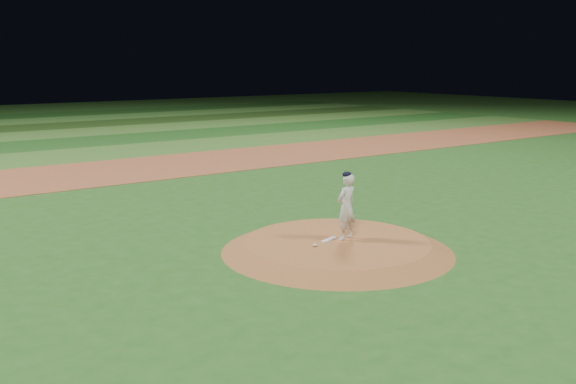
# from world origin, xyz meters

# --- Properties ---
(ground) EXTENTS (120.00, 120.00, 0.00)m
(ground) POSITION_xyz_m (0.00, 0.00, 0.00)
(ground) COLOR #24561B
(ground) RESTS_ON ground
(infield_dirt_band) EXTENTS (70.00, 6.00, 0.02)m
(infield_dirt_band) POSITION_xyz_m (0.00, 14.00, 0.01)
(infield_dirt_band) COLOR #964F2E
(infield_dirt_band) RESTS_ON ground
(outfield_stripe_0) EXTENTS (70.00, 5.00, 0.02)m
(outfield_stripe_0) POSITION_xyz_m (0.00, 19.50, 0.01)
(outfield_stripe_0) COLOR #3A6A26
(outfield_stripe_0) RESTS_ON ground
(outfield_stripe_1) EXTENTS (70.00, 5.00, 0.02)m
(outfield_stripe_1) POSITION_xyz_m (0.00, 24.50, 0.01)
(outfield_stripe_1) COLOR #1C4F19
(outfield_stripe_1) RESTS_ON ground
(outfield_stripe_2) EXTENTS (70.00, 5.00, 0.02)m
(outfield_stripe_2) POSITION_xyz_m (0.00, 29.50, 0.01)
(outfield_stripe_2) COLOR #3D7028
(outfield_stripe_2) RESTS_ON ground
(outfield_stripe_3) EXTENTS (70.00, 5.00, 0.02)m
(outfield_stripe_3) POSITION_xyz_m (0.00, 34.50, 0.01)
(outfield_stripe_3) COLOR #204215
(outfield_stripe_3) RESTS_ON ground
(pitchers_mound) EXTENTS (5.50, 5.50, 0.25)m
(pitchers_mound) POSITION_xyz_m (0.00, 0.00, 0.12)
(pitchers_mound) COLOR #9A5D2F
(pitchers_mound) RESTS_ON ground
(pitching_rubber) EXTENTS (0.56, 0.31, 0.03)m
(pitching_rubber) POSITION_xyz_m (-0.11, 0.16, 0.26)
(pitching_rubber) COLOR silver
(pitching_rubber) RESTS_ON pitchers_mound
(rosin_bag) EXTENTS (0.11, 0.11, 0.06)m
(rosin_bag) POSITION_xyz_m (-0.72, -0.07, 0.28)
(rosin_bag) COLOR beige
(rosin_bag) RESTS_ON pitchers_mound
(pitcher_on_mound) EXTENTS (0.64, 0.48, 1.65)m
(pitcher_on_mound) POSITION_xyz_m (0.27, -0.01, 1.06)
(pitcher_on_mound) COLOR silver
(pitcher_on_mound) RESTS_ON pitchers_mound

